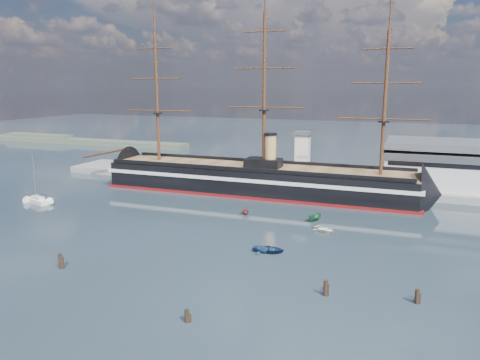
% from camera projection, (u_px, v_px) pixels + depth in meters
% --- Properties ---
extents(ground, '(600.00, 600.00, 0.00)m').
position_uv_depth(ground, '(257.00, 213.00, 114.14)').
color(ground, '#1A232B').
rests_on(ground, ground).
extents(quay, '(180.00, 18.00, 2.00)m').
position_uv_depth(quay, '(326.00, 187.00, 143.49)').
color(quay, slate).
rests_on(quay, ground).
extents(quay_tower, '(5.00, 5.00, 15.00)m').
position_uv_depth(quay_tower, '(302.00, 155.00, 141.26)').
color(quay_tower, silver).
rests_on(quay_tower, ground).
extents(shoreline, '(120.00, 10.00, 4.00)m').
position_uv_depth(shoreline, '(69.00, 140.00, 249.85)').
color(shoreline, '#3F4C38').
rests_on(shoreline, ground).
extents(warship, '(112.93, 16.85, 53.94)m').
position_uv_depth(warship, '(251.00, 179.00, 134.72)').
color(warship, black).
rests_on(warship, ground).
extents(sailboat, '(8.52, 5.11, 13.11)m').
position_uv_depth(sailboat, '(38.00, 200.00, 123.43)').
color(sailboat, silver).
rests_on(sailboat, ground).
extents(motorboat_b, '(1.82, 3.82, 1.73)m').
position_uv_depth(motorboat_b, '(269.00, 252.00, 87.40)').
color(motorboat_b, navy).
rests_on(motorboat_b, ground).
extents(motorboat_c, '(5.38, 3.73, 2.02)m').
position_uv_depth(motorboat_c, '(315.00, 221.00, 107.38)').
color(motorboat_c, '#216036').
rests_on(motorboat_c, ground).
extents(motorboat_d, '(5.82, 3.89, 1.97)m').
position_uv_depth(motorboat_d, '(246.00, 214.00, 113.09)').
color(motorboat_d, maroon).
rests_on(motorboat_d, ground).
extents(motorboat_e, '(3.08, 3.63, 1.61)m').
position_uv_depth(motorboat_e, '(325.00, 232.00, 99.62)').
color(motorboat_e, silver).
rests_on(motorboat_e, ground).
extents(piling_near_left, '(0.64, 0.64, 3.39)m').
position_uv_depth(piling_near_left, '(61.00, 269.00, 79.75)').
color(piling_near_left, black).
rests_on(piling_near_left, ground).
extents(piling_near_mid, '(0.64, 0.64, 2.53)m').
position_uv_depth(piling_near_mid, '(187.00, 322.00, 61.79)').
color(piling_near_mid, black).
rests_on(piling_near_mid, ground).
extents(piling_near_right, '(0.64, 0.64, 3.15)m').
position_uv_depth(piling_near_right, '(325.00, 296.00, 69.55)').
color(piling_near_right, black).
rests_on(piling_near_right, ground).
extents(piling_far_right, '(0.64, 0.64, 2.86)m').
position_uv_depth(piling_far_right, '(416.00, 303.00, 67.09)').
color(piling_far_right, black).
rests_on(piling_far_right, ground).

